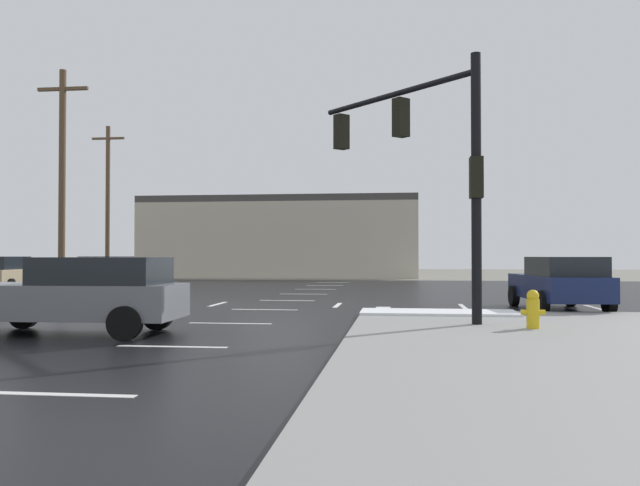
% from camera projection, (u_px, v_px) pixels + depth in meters
% --- Properties ---
extents(ground_plane, '(120.00, 120.00, 0.00)m').
position_uv_depth(ground_plane, '(277.00, 305.00, 21.46)').
color(ground_plane, slate).
extents(road_asphalt, '(44.00, 44.00, 0.02)m').
position_uv_depth(road_asphalt, '(277.00, 305.00, 21.46)').
color(road_asphalt, black).
rests_on(road_asphalt, ground_plane).
extents(snow_strip_curbside, '(4.00, 1.60, 0.06)m').
position_uv_depth(snow_strip_curbside, '(438.00, 312.00, 16.89)').
color(snow_strip_curbside, white).
rests_on(snow_strip_curbside, sidewalk_corner).
extents(lane_markings, '(36.15, 36.15, 0.01)m').
position_uv_depth(lane_markings, '(307.00, 308.00, 19.95)').
color(lane_markings, silver).
rests_on(lane_markings, road_asphalt).
extents(traffic_signal_mast, '(3.80, 3.97, 5.94)m').
position_uv_depth(traffic_signal_mast, '(427.00, 151.00, 15.43)').
color(traffic_signal_mast, black).
rests_on(traffic_signal_mast, sidewalk_corner).
extents(fire_hydrant, '(0.48, 0.26, 0.79)m').
position_uv_depth(fire_hydrant, '(533.00, 309.00, 13.38)').
color(fire_hydrant, gold).
rests_on(fire_hydrant, sidewalk_corner).
extents(strip_building_background, '(20.94, 8.00, 6.11)m').
position_uv_depth(strip_building_background, '(282.00, 238.00, 51.29)').
color(strip_building_background, '#BCB29E').
rests_on(strip_building_background, ground_plane).
extents(sedan_navy, '(2.32, 4.65, 1.58)m').
position_uv_depth(sedan_navy, '(560.00, 282.00, 19.25)').
color(sedan_navy, '#141E47').
rests_on(sedan_navy, road_asphalt).
extents(sedan_tan, '(2.43, 4.68, 1.58)m').
position_uv_depth(sedan_tan, '(5.00, 273.00, 28.71)').
color(sedan_tan, tan).
rests_on(sedan_tan, road_asphalt).
extents(sedan_white, '(2.36, 4.66, 1.58)m').
position_uv_depth(sedan_white, '(112.00, 271.00, 33.04)').
color(sedan_white, white).
rests_on(sedan_white, road_asphalt).
extents(sedan_grey, '(4.57, 2.10, 1.58)m').
position_uv_depth(sedan_grey, '(79.00, 294.00, 13.41)').
color(sedan_grey, slate).
rests_on(sedan_grey, road_asphalt).
extents(utility_pole_far, '(2.20, 0.28, 9.42)m').
position_uv_depth(utility_pole_far, '(62.00, 177.00, 27.26)').
color(utility_pole_far, brown).
rests_on(utility_pole_far, ground_plane).
extents(utility_pole_distant, '(2.20, 0.28, 10.13)m').
position_uv_depth(utility_pole_distant, '(108.00, 200.00, 42.70)').
color(utility_pole_distant, brown).
rests_on(utility_pole_distant, ground_plane).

